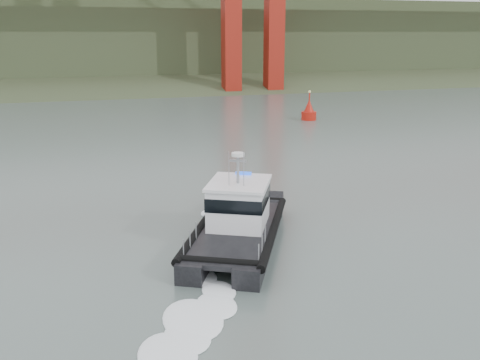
% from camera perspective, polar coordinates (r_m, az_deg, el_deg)
% --- Properties ---
extents(ground, '(400.00, 400.00, 0.00)m').
position_cam_1_polar(ground, '(23.08, 5.95, -12.11)').
color(ground, '#4B5A55').
rests_on(ground, ground).
extents(headlands, '(500.00, 105.36, 27.12)m').
position_cam_1_polar(headlands, '(144.62, -13.59, 13.65)').
color(headlands, '#314024').
rests_on(headlands, ground).
extents(patrol_boat, '(7.91, 10.91, 5.01)m').
position_cam_1_polar(patrol_boat, '(27.73, -0.23, -4.34)').
color(patrol_boat, black).
rests_on(patrol_boat, ground).
extents(nav_buoy, '(1.86, 1.86, 3.88)m').
position_cam_1_polar(nav_buoy, '(68.13, 7.36, 7.24)').
color(nav_buoy, '#AC160B').
rests_on(nav_buoy, ground).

